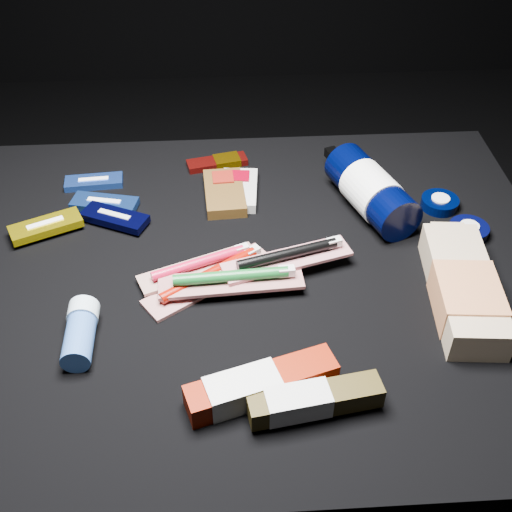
{
  "coord_description": "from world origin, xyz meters",
  "views": [
    {
      "loc": [
        -0.03,
        -0.73,
        1.07
      ],
      "look_at": [
        0.01,
        0.01,
        0.42
      ],
      "focal_mm": 45.0,
      "sensor_mm": 36.0,
      "label": 1
    }
  ],
  "objects": [
    {
      "name": "bodywash_bottle",
      "position": [
        0.31,
        -0.09,
        0.42
      ],
      "size": [
        0.1,
        0.25,
        0.05
      ],
      "rotation": [
        0.0,
        0.0,
        -0.09
      ],
      "color": "tan",
      "rests_on": "cloth_table"
    },
    {
      "name": "cream_tin_lower",
      "position": [
        0.37,
        0.07,
        0.41
      ],
      "size": [
        0.06,
        0.06,
        0.02
      ],
      "rotation": [
        0.0,
        0.0,
        0.1
      ],
      "color": "black",
      "rests_on": "cloth_table"
    },
    {
      "name": "power_bar",
      "position": [
        -0.03,
        0.3,
        0.41
      ],
      "size": [
        0.12,
        0.06,
        0.01
      ],
      "rotation": [
        0.0,
        0.0,
        0.22
      ],
      "color": "maroon",
      "rests_on": "cloth_table"
    },
    {
      "name": "clif_bar_1",
      "position": [
        -0.0,
        0.21,
        0.41
      ],
      "size": [
        0.07,
        0.12,
        0.02
      ],
      "rotation": [
        0.0,
        0.0,
        -0.09
      ],
      "color": "beige",
      "rests_on": "cloth_table"
    },
    {
      "name": "luna_bar_2",
      "position": [
        -0.21,
        0.13,
        0.41
      ],
      "size": [
        0.12,
        0.09,
        0.01
      ],
      "rotation": [
        0.0,
        0.0,
        -0.44
      ],
      "color": "black",
      "rests_on": "cloth_table"
    },
    {
      "name": "toothbrush_pack_3",
      "position": [
        0.06,
        -0.0,
        0.43
      ],
      "size": [
        0.2,
        0.1,
        0.02
      ],
      "rotation": [
        0.0,
        0.0,
        0.29
      ],
      "color": "beige",
      "rests_on": "cloth_table"
    },
    {
      "name": "toothbrush_pack_0",
      "position": [
        -0.05,
        -0.02,
        0.41
      ],
      "size": [
        0.2,
        0.16,
        0.02
      ],
      "rotation": [
        0.0,
        0.0,
        0.6
      ],
      "color": "beige",
      "rests_on": "cloth_table"
    },
    {
      "name": "cream_tin_upper",
      "position": [
        0.34,
        0.14,
        0.41
      ],
      "size": [
        0.06,
        0.06,
        0.02
      ],
      "rotation": [
        0.0,
        0.0,
        -0.33
      ],
      "color": "black",
      "rests_on": "cloth_table"
    },
    {
      "name": "toothbrush_pack_2",
      "position": [
        -0.02,
        -0.04,
        0.42
      ],
      "size": [
        0.22,
        0.06,
        0.02
      ],
      "rotation": [
        0.0,
        0.0,
        0.06
      ],
      "color": "#B5AFA8",
      "rests_on": "cloth_table"
    },
    {
      "name": "luna_bar_0",
      "position": [
        -0.26,
        0.25,
        0.41
      ],
      "size": [
        0.1,
        0.05,
        0.01
      ],
      "rotation": [
        0.0,
        0.0,
        0.08
      ],
      "color": "#234BB0",
      "rests_on": "cloth_table"
    },
    {
      "name": "deodorant_stick",
      "position": [
        -0.23,
        -0.13,
        0.42
      ],
      "size": [
        0.04,
        0.1,
        0.04
      ],
      "rotation": [
        0.0,
        0.0,
        0.02
      ],
      "color": "#335EAA",
      "rests_on": "cloth_table"
    },
    {
      "name": "luna_bar_1",
      "position": [
        -0.24,
        0.17,
        0.41
      ],
      "size": [
        0.12,
        0.07,
        0.01
      ],
      "rotation": [
        0.0,
        0.0,
        -0.22
      ],
      "color": "navy",
      "rests_on": "cloth_table"
    },
    {
      "name": "toothpaste_carton_red",
      "position": [
        -0.0,
        -0.23,
        0.42
      ],
      "size": [
        0.2,
        0.1,
        0.04
      ],
      "rotation": [
        0.0,
        0.0,
        0.3
      ],
      "color": "#7F1200",
      "rests_on": "cloth_table"
    },
    {
      "name": "toothpaste_carton_green",
      "position": [
        0.06,
        -0.26,
        0.42
      ],
      "size": [
        0.17,
        0.06,
        0.03
      ],
      "rotation": [
        0.0,
        0.0,
        0.16
      ],
      "color": "#32280B",
      "rests_on": "cloth_table"
    },
    {
      "name": "clif_bar_0",
      "position": [
        -0.03,
        0.2,
        0.41
      ],
      "size": [
        0.07,
        0.13,
        0.02
      ],
      "rotation": [
        0.0,
        0.0,
        0.06
      ],
      "color": "#4C3313",
      "rests_on": "cloth_table"
    },
    {
      "name": "lotion_bottle",
      "position": [
        0.22,
        0.14,
        0.44
      ],
      "size": [
        0.14,
        0.25,
        0.08
      ],
      "rotation": [
        0.0,
        0.0,
        0.34
      ],
      "color": "black",
      "rests_on": "cloth_table"
    },
    {
      "name": "cloth_table",
      "position": [
        0.0,
        0.0,
        0.2
      ],
      "size": [
        0.98,
        0.78,
        0.4
      ],
      "primitive_type": "cube",
      "color": "black",
      "rests_on": "ground"
    },
    {
      "name": "luna_bar_3",
      "position": [
        -0.32,
        0.11,
        0.41
      ],
      "size": [
        0.12,
        0.09,
        0.02
      ],
      "rotation": [
        0.0,
        0.0,
        0.43
      ],
      "color": "#BCA70A",
      "rests_on": "cloth_table"
    },
    {
      "name": "toothbrush_pack_1",
      "position": [
        -0.07,
        0.0,
        0.41
      ],
      "size": [
        0.19,
        0.11,
        0.02
      ],
      "rotation": [
        0.0,
        0.0,
        0.38
      ],
      "color": "beige",
      "rests_on": "cloth_table"
    },
    {
      "name": "ground",
      "position": [
        0.0,
        0.0,
        0.0
      ],
      "size": [
        3.0,
        3.0,
        0.0
      ],
      "primitive_type": "plane",
      "color": "black",
      "rests_on": "ground"
    }
  ]
}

